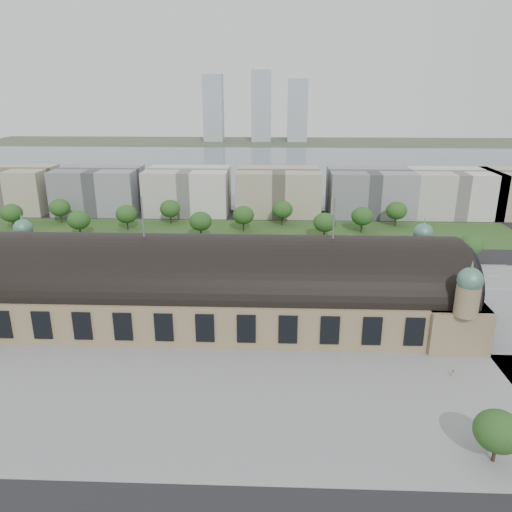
{
  "coord_description": "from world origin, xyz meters",
  "views": [
    {
      "loc": [
        18.08,
        -138.34,
        67.53
      ],
      "look_at": [
        12.11,
        17.29,
        14.0
      ],
      "focal_mm": 35.0,
      "sensor_mm": 36.0,
      "label": 1
    }
  ],
  "objects_px": {
    "traffic_car_6": "(456,283)",
    "parked_car_2": "(43,285)",
    "parked_car_0": "(70,285)",
    "bus_mid": "(235,280)",
    "parked_car_4": "(148,285)",
    "pedestrian_0": "(453,373)",
    "parked_car_5": "(131,286)",
    "parked_car_6": "(170,287)",
    "pedestrian_4": "(486,443)",
    "parked_car_3": "(68,286)",
    "parked_car_1": "(15,284)",
    "traffic_car_2": "(90,269)",
    "bus_west": "(230,274)",
    "bus_east": "(306,279)",
    "traffic_car_3": "(187,271)",
    "traffic_car_4": "(246,273)",
    "traffic_car_1": "(4,269)",
    "petrol_station": "(108,242)"
  },
  "relations": [
    {
      "from": "traffic_car_6",
      "to": "parked_car_2",
      "type": "bearing_deg",
      "value": -82.41
    },
    {
      "from": "parked_car_0",
      "to": "bus_mid",
      "type": "xyz_separation_m",
      "value": [
        57.98,
        5.18,
        0.85
      ]
    },
    {
      "from": "parked_car_0",
      "to": "parked_car_4",
      "type": "relative_size",
      "value": 1.03
    },
    {
      "from": "parked_car_0",
      "to": "pedestrian_0",
      "type": "xyz_separation_m",
      "value": [
        115.86,
        -52.57,
        0.06
      ]
    },
    {
      "from": "parked_car_0",
      "to": "parked_car_5",
      "type": "relative_size",
      "value": 0.89
    },
    {
      "from": "parked_car_6",
      "to": "pedestrian_4",
      "type": "xyz_separation_m",
      "value": [
        78.24,
        -76.9,
        0.05
      ]
    },
    {
      "from": "parked_car_0",
      "to": "parked_car_3",
      "type": "distance_m",
      "value": 0.87
    },
    {
      "from": "parked_car_1",
      "to": "pedestrian_0",
      "type": "distance_m",
      "value": 145.32
    },
    {
      "from": "traffic_car_2",
      "to": "parked_car_2",
      "type": "height_order",
      "value": "traffic_car_2"
    },
    {
      "from": "bus_west",
      "to": "bus_east",
      "type": "xyz_separation_m",
      "value": [
        27.47,
        -3.41,
        -0.33
      ]
    },
    {
      "from": "parked_car_6",
      "to": "parked_car_5",
      "type": "bearing_deg",
      "value": -127.59
    },
    {
      "from": "traffic_car_6",
      "to": "parked_car_5",
      "type": "xyz_separation_m",
      "value": [
        -114.86,
        -6.85,
        0.03
      ]
    },
    {
      "from": "traffic_car_2",
      "to": "parked_car_1",
      "type": "relative_size",
      "value": 1.05
    },
    {
      "from": "traffic_car_6",
      "to": "parked_car_5",
      "type": "distance_m",
      "value": 115.06
    },
    {
      "from": "traffic_car_3",
      "to": "parked_car_3",
      "type": "distance_m",
      "value": 42.45
    },
    {
      "from": "traffic_car_3",
      "to": "traffic_car_6",
      "type": "bearing_deg",
      "value": -95.07
    },
    {
      "from": "parked_car_6",
      "to": "bus_west",
      "type": "distance_m",
      "value": 22.88
    },
    {
      "from": "traffic_car_2",
      "to": "pedestrian_4",
      "type": "xyz_separation_m",
      "value": [
        112.53,
        -93.96,
        -0.05
      ]
    },
    {
      "from": "parked_car_0",
      "to": "parked_car_5",
      "type": "distance_m",
      "value": 21.88
    },
    {
      "from": "pedestrian_0",
      "to": "parked_car_1",
      "type": "bearing_deg",
      "value": 175.01
    },
    {
      "from": "traffic_car_4",
      "to": "parked_car_6",
      "type": "bearing_deg",
      "value": -53.61
    },
    {
      "from": "parked_car_1",
      "to": "parked_car_5",
      "type": "xyz_separation_m",
      "value": [
        41.5,
        0.04,
        -0.03
      ]
    },
    {
      "from": "parked_car_6",
      "to": "bus_west",
      "type": "relative_size",
      "value": 0.37
    },
    {
      "from": "bus_mid",
      "to": "pedestrian_4",
      "type": "height_order",
      "value": "bus_mid"
    },
    {
      "from": "traffic_car_1",
      "to": "parked_car_0",
      "type": "height_order",
      "value": "parked_car_0"
    },
    {
      "from": "bus_west",
      "to": "parked_car_5",
      "type": "bearing_deg",
      "value": 106.98
    },
    {
      "from": "traffic_car_4",
      "to": "parked_car_6",
      "type": "distance_m",
      "value": 29.72
    },
    {
      "from": "parked_car_2",
      "to": "pedestrian_0",
      "type": "xyz_separation_m",
      "value": [
        125.0,
        -51.75,
        0.07
      ]
    },
    {
      "from": "parked_car_5",
      "to": "petrol_station",
      "type": "bearing_deg",
      "value": 168.39
    },
    {
      "from": "traffic_car_4",
      "to": "parked_car_4",
      "type": "xyz_separation_m",
      "value": [
        -33.7,
        -13.47,
        -0.02
      ]
    },
    {
      "from": "traffic_car_1",
      "to": "bus_mid",
      "type": "distance_m",
      "value": 90.52
    },
    {
      "from": "traffic_car_4",
      "to": "parked_car_0",
      "type": "relative_size",
      "value": 0.96
    },
    {
      "from": "bus_mid",
      "to": "parked_car_0",
      "type": "bearing_deg",
      "value": 98.09
    },
    {
      "from": "pedestrian_0",
      "to": "pedestrian_4",
      "type": "distance_m",
      "value": 25.22
    },
    {
      "from": "parked_car_0",
      "to": "traffic_car_1",
      "type": "bearing_deg",
      "value": -147.97
    },
    {
      "from": "pedestrian_0",
      "to": "traffic_car_2",
      "type": "bearing_deg",
      "value": 165.18
    },
    {
      "from": "bus_west",
      "to": "parked_car_1",
      "type": "bearing_deg",
      "value": 98.0
    },
    {
      "from": "traffic_car_3",
      "to": "pedestrian_0",
      "type": "distance_m",
      "value": 102.85
    },
    {
      "from": "bus_east",
      "to": "pedestrian_0",
      "type": "relative_size",
      "value": 6.56
    },
    {
      "from": "traffic_car_2",
      "to": "traffic_car_4",
      "type": "bearing_deg",
      "value": 88.98
    },
    {
      "from": "traffic_car_1",
      "to": "pedestrian_0",
      "type": "relative_size",
      "value": 2.64
    },
    {
      "from": "traffic_car_2",
      "to": "bus_west",
      "type": "relative_size",
      "value": 0.43
    },
    {
      "from": "parked_car_1",
      "to": "pedestrian_4",
      "type": "distance_m",
      "value": 154.58
    },
    {
      "from": "petrol_station",
      "to": "parked_car_5",
      "type": "height_order",
      "value": "petrol_station"
    },
    {
      "from": "bus_mid",
      "to": "traffic_car_1",
      "type": "bearing_deg",
      "value": 86.5
    },
    {
      "from": "traffic_car_2",
      "to": "parked_car_0",
      "type": "distance_m",
      "value": 16.3
    },
    {
      "from": "parked_car_1",
      "to": "parked_car_2",
      "type": "distance_m",
      "value": 10.52
    },
    {
      "from": "traffic_car_2",
      "to": "parked_car_5",
      "type": "height_order",
      "value": "traffic_car_2"
    },
    {
      "from": "petrol_station",
      "to": "bus_mid",
      "type": "distance_m",
      "value": 69.6
    },
    {
      "from": "bus_mid",
      "to": "bus_east",
      "type": "height_order",
      "value": "bus_mid"
    }
  ]
}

